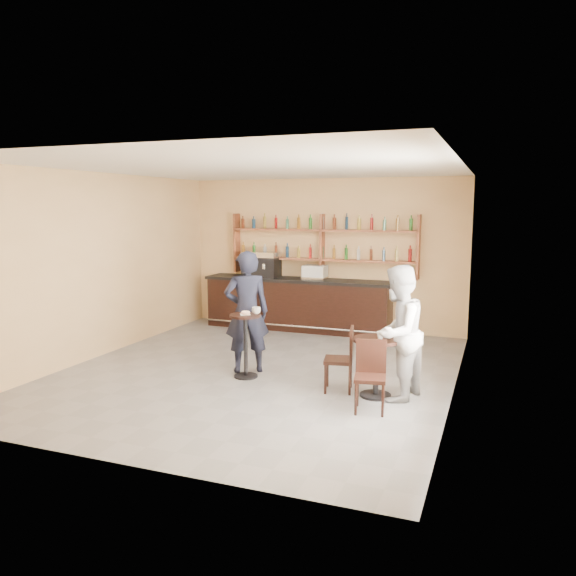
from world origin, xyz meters
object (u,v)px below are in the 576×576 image
(cafe_table, at_px, (376,368))
(chair_south, at_px, (370,377))
(pedestal_table, at_px, (246,346))
(espresso_machine, at_px, (262,264))
(patron_second, at_px, (398,333))
(bar_counter, at_px, (298,304))
(chair_west, at_px, (339,359))
(pastry_case, at_px, (315,272))
(man_main, at_px, (247,312))

(cafe_table, xyz_separation_m, chair_south, (0.05, -0.60, 0.04))
(pedestal_table, bearing_deg, cafe_table, -4.92)
(cafe_table, distance_m, chair_south, 0.60)
(espresso_machine, xyz_separation_m, cafe_table, (3.30, -3.68, -0.96))
(espresso_machine, bearing_deg, patron_second, -46.63)
(chair_south, bearing_deg, bar_counter, 110.38)
(bar_counter, height_order, chair_west, bar_counter)
(patron_second, bearing_deg, chair_south, -5.02)
(pastry_case, height_order, patron_second, patron_second)
(man_main, height_order, chair_west, man_main)
(espresso_machine, distance_m, patron_second, 5.14)
(pastry_case, distance_m, patron_second, 4.37)
(bar_counter, xyz_separation_m, pastry_case, (0.38, 0.00, 0.70))
(pastry_case, xyz_separation_m, chair_west, (1.54, -3.63, -0.78))
(bar_counter, bearing_deg, man_main, -84.73)
(bar_counter, xyz_separation_m, cafe_table, (2.47, -3.68, -0.14))
(man_main, relative_size, chair_south, 2.12)
(cafe_table, bearing_deg, pedestal_table, 175.08)
(chair_west, bearing_deg, bar_counter, -163.83)
(espresso_machine, relative_size, chair_west, 0.82)
(pastry_case, height_order, pedestal_table, pastry_case)
(man_main, bearing_deg, pastry_case, -121.44)
(man_main, distance_m, cafe_table, 2.29)
(cafe_table, relative_size, chair_south, 0.90)
(bar_counter, xyz_separation_m, pedestal_table, (0.41, -3.50, -0.06))
(espresso_machine, relative_size, pedestal_table, 0.77)
(bar_counter, bearing_deg, patron_second, -53.07)
(pastry_case, xyz_separation_m, cafe_table, (2.09, -3.68, -0.83))
(bar_counter, height_order, pedestal_table, bar_counter)
(pedestal_table, bearing_deg, chair_south, -20.20)
(bar_counter, relative_size, espresso_machine, 5.33)
(cafe_table, relative_size, chair_west, 0.89)
(pastry_case, xyz_separation_m, chair_south, (2.14, -4.28, -0.79))
(cafe_table, relative_size, patron_second, 0.45)
(pastry_case, distance_m, chair_south, 4.84)
(bar_counter, relative_size, cafe_table, 4.92)
(espresso_machine, bearing_deg, pastry_case, -1.05)
(bar_counter, distance_m, patron_second, 4.59)
(patron_second, bearing_deg, chair_west, -76.86)
(pastry_case, distance_m, pedestal_table, 3.58)
(pedestal_table, xyz_separation_m, man_main, (-0.11, 0.29, 0.47))
(pastry_case, height_order, chair_south, pastry_case)
(espresso_machine, relative_size, chair_south, 0.83)
(chair_south, distance_m, patron_second, 0.81)
(chair_west, distance_m, chair_south, 0.88)
(chair_south, height_order, patron_second, patron_second)
(pastry_case, relative_size, pedestal_table, 0.50)
(chair_west, height_order, chair_south, chair_west)
(chair_south, bearing_deg, patron_second, 59.64)
(bar_counter, height_order, man_main, man_main)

